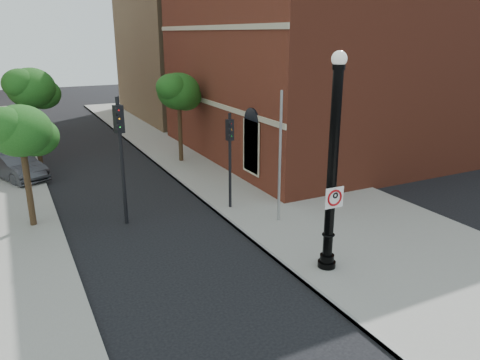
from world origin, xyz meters
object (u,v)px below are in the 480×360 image
traffic_signal_left (120,140)px  traffic_signal_right (230,146)px  lamppost (332,176)px  no_parking_sign (334,198)px  parked_car (15,165)px

traffic_signal_left → traffic_signal_right: (4.34, -0.49, -0.58)m
lamppost → no_parking_sign: size_ratio=10.31×
parked_car → traffic_signal_right: 12.16m
lamppost → parked_car: 17.49m
no_parking_sign → lamppost: bearing=91.9°
no_parking_sign → traffic_signal_left: traffic_signal_left is taller
parked_car → traffic_signal_right: (7.97, -8.95, 2.07)m
traffic_signal_left → traffic_signal_right: bearing=-22.3°
lamppost → traffic_signal_right: size_ratio=1.63×
no_parking_sign → parked_car: 17.57m
no_parking_sign → traffic_signal_right: bearing=94.4°
no_parking_sign → parked_car: (-8.40, 15.33, -1.78)m
no_parking_sign → traffic_signal_right: 6.40m
lamppost → parked_car: (-8.40, 15.16, -2.40)m
lamppost → traffic_signal_right: bearing=93.9°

